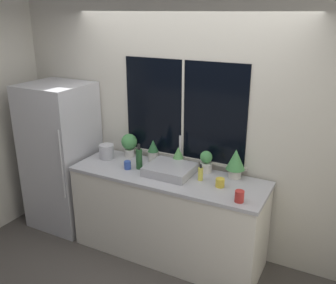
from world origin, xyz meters
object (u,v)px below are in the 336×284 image
at_px(refrigerator, 62,156).
at_px(mug_yellow, 220,183).
at_px(potted_plant_center, 178,156).
at_px(kettle, 107,151).
at_px(soap_bottle, 200,174).
at_px(mug_red, 239,196).
at_px(potted_plant_far_left, 129,143).
at_px(potted_plant_left, 153,150).
at_px(sink, 170,169).
at_px(bottle_tall, 139,158).
at_px(potted_plant_right, 206,161).
at_px(mug_blue, 128,165).
at_px(potted_plant_far_right, 236,162).

distance_m(refrigerator, mug_yellow, 2.00).
relative_size(potted_plant_center, kettle, 1.22).
distance_m(soap_bottle, mug_red, 0.53).
distance_m(potted_plant_far_left, mug_red, 1.51).
bearing_deg(mug_red, potted_plant_left, 157.66).
distance_m(sink, mug_yellow, 0.56).
bearing_deg(potted_plant_center, bottle_tall, -142.89).
relative_size(potted_plant_center, mug_red, 2.10).
height_order(refrigerator, potted_plant_far_left, refrigerator).
height_order(sink, mug_yellow, sink).
bearing_deg(potted_plant_right, sink, -144.83).
distance_m(mug_yellow, kettle, 1.38).
xyz_separation_m(potted_plant_far_left, potted_plant_left, (0.31, 0.00, -0.03)).
xyz_separation_m(soap_bottle, mug_yellow, (0.22, -0.05, -0.03)).
xyz_separation_m(potted_plant_far_left, mug_yellow, (1.18, -0.26, -0.11)).
bearing_deg(soap_bottle, potted_plant_left, 161.73).
xyz_separation_m(sink, mug_blue, (-0.45, -0.10, -0.00)).
bearing_deg(refrigerator, potted_plant_far_right, 6.61).
xyz_separation_m(refrigerator, mug_yellow, (1.99, -0.03, 0.11)).
height_order(potted_plant_left, mug_red, potted_plant_left).
distance_m(potted_plant_left, potted_plant_far_right, 0.93).
bearing_deg(kettle, potted_plant_center, 12.02).
relative_size(soap_bottle, kettle, 0.94).
distance_m(refrigerator, mug_blue, 1.00).
bearing_deg(potted_plant_left, bottle_tall, -95.96).
xyz_separation_m(potted_plant_far_left, kettle, (-0.19, -0.17, -0.07)).
xyz_separation_m(potted_plant_right, soap_bottle, (0.03, -0.22, -0.04)).
distance_m(refrigerator, mug_red, 2.26).
height_order(potted_plant_center, kettle, potted_plant_center).
relative_size(potted_plant_right, kettle, 1.26).
distance_m(potted_plant_right, mug_yellow, 0.37).
relative_size(potted_plant_left, mug_yellow, 2.85).
distance_m(refrigerator, potted_plant_far_left, 0.87).
bearing_deg(potted_plant_far_right, soap_bottle, -142.23).
bearing_deg(potted_plant_far_right, refrigerator, -173.39).
bearing_deg(potted_plant_center, mug_blue, -144.15).
height_order(potted_plant_center, mug_red, potted_plant_center).
height_order(potted_plant_far_left, potted_plant_left, potted_plant_far_left).
relative_size(potted_plant_center, mug_yellow, 2.55).
bearing_deg(potted_plant_right, mug_red, -42.71).
relative_size(potted_plant_center, potted_plant_far_right, 0.73).
bearing_deg(mug_red, bottle_tall, 169.55).
bearing_deg(potted_plant_far_left, mug_blue, -60.31).
relative_size(sink, mug_blue, 5.39).
xyz_separation_m(potted_plant_center, soap_bottle, (0.35, -0.22, -0.04)).
height_order(mug_blue, mug_yellow, mug_blue).
bearing_deg(mug_blue, sink, 12.57).
bearing_deg(mug_blue, potted_plant_right, 22.61).
height_order(mug_red, kettle, kettle).
xyz_separation_m(mug_blue, kettle, (-0.37, 0.14, 0.04)).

